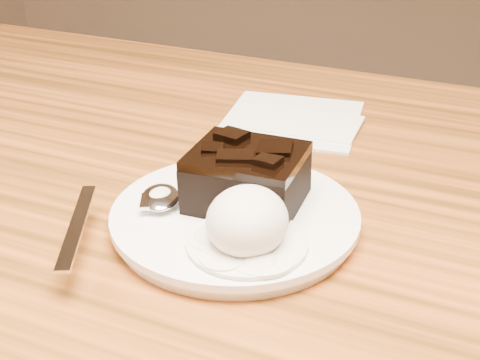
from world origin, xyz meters
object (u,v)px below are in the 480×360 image
at_px(plate, 235,219).
at_px(brownie, 247,181).
at_px(ice_cream_scoop, 247,221).
at_px(napkin, 292,119).
at_px(spoon, 160,199).

xyz_separation_m(plate, brownie, (0.00, 0.02, 0.03)).
height_order(ice_cream_scoop, napkin, ice_cream_scoop).
bearing_deg(spoon, napkin, 57.70).
bearing_deg(napkin, ice_cream_scoop, -76.60).
distance_m(brownie, ice_cream_scoop, 0.06).
bearing_deg(napkin, brownie, -79.61).
distance_m(brownie, spoon, 0.07).
relative_size(spoon, napkin, 1.22).
height_order(brownie, napkin, brownie).
bearing_deg(spoon, brownie, -0.01).
bearing_deg(spoon, plate, -11.73).
distance_m(plate, napkin, 0.24).
xyz_separation_m(spoon, napkin, (0.02, 0.25, -0.02)).
xyz_separation_m(brownie, napkin, (-0.04, 0.22, -0.03)).
distance_m(plate, brownie, 0.03).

